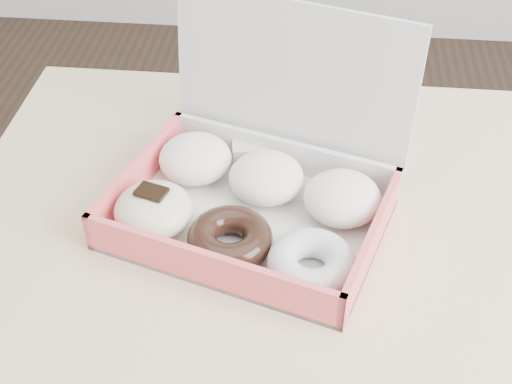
# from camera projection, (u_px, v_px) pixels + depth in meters

# --- Properties ---
(table) EXTENTS (1.20, 0.80, 0.75)m
(table) POSITION_uv_depth(u_px,v_px,m) (431.00, 316.00, 0.87)
(table) COLOR #CFB288
(table) RESTS_ON ground
(donut_box) EXTENTS (0.38, 0.35, 0.23)m
(donut_box) POSITION_uv_depth(u_px,v_px,m) (253.00, 191.00, 0.87)
(donut_box) COLOR silver
(donut_box) RESTS_ON table
(newspapers) EXTENTS (0.25, 0.21, 0.04)m
(newspapers) POSITION_uv_depth(u_px,v_px,m) (309.00, 121.00, 1.01)
(newspapers) COLOR white
(newspapers) RESTS_ON table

